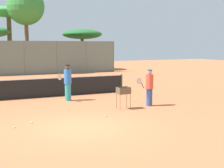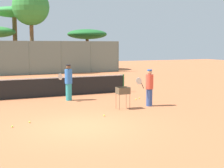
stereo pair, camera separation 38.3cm
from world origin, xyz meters
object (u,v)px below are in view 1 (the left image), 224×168
ball_cart (123,92)px  parked_car (47,65)px  tennis_net (39,87)px  player_white_outfit (68,82)px  player_red_cap (149,87)px

ball_cart → parked_car: size_ratio=0.23×
tennis_net → parked_car: size_ratio=2.39×
player_white_outfit → player_red_cap: 4.22m
player_white_outfit → player_red_cap: (3.02, -2.95, -0.07)m
player_white_outfit → parked_car: size_ratio=0.44×
tennis_net → player_red_cap: player_red_cap is taller
parked_car → player_white_outfit: bearing=-100.3°
player_red_cap → player_white_outfit: bearing=-39.9°
player_white_outfit → player_red_cap: size_ratio=1.08×
ball_cart → parked_car: bearing=85.6°
player_red_cap → ball_cart: 1.43m
player_red_cap → parked_car: player_red_cap is taller
tennis_net → player_red_cap: (4.13, -4.48, 0.33)m
tennis_net → player_white_outfit: bearing=-53.7°
player_red_cap → parked_car: 20.77m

